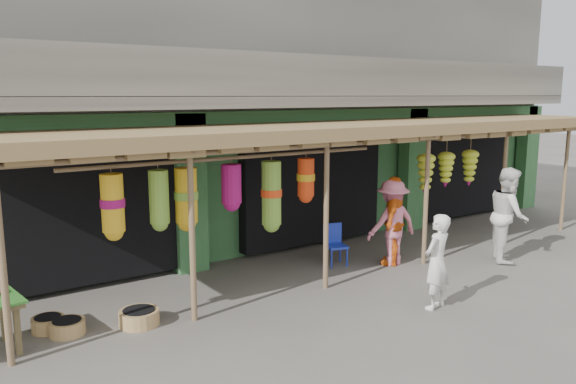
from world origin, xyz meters
TOP-DOWN VIEW (x-y plane):
  - ground at (0.00, 0.00)m, footprint 80.00×80.00m
  - building at (-0.00, 4.87)m, footprint 16.40×6.80m
  - awning at (-0.16, 0.80)m, footprint 14.00×2.70m
  - blue_chair at (-0.49, 0.79)m, footprint 0.48×0.48m
  - basket_left at (-5.69, 0.35)m, footprint 0.64×0.64m
  - basket_mid at (-4.74, 0.10)m, footprint 0.64×0.64m
  - basket_right at (-5.89, 0.64)m, footprint 0.48×0.48m
  - person_front at (-0.65, -1.92)m, footprint 0.62×0.48m
  - person_right at (2.57, -0.99)m, footprint 1.17×1.17m
  - person_vendor at (0.49, 0.15)m, footprint 1.10×0.94m
  - person_shopper at (0.44, 0.15)m, footprint 1.18×0.77m

SIDE VIEW (x-z plane):
  - ground at x=0.00m, z-range 0.00..0.00m
  - basket_right at x=-5.89m, z-range 0.00..0.21m
  - basket_left at x=-5.69m, z-range 0.00..0.21m
  - basket_mid at x=-4.74m, z-range 0.00..0.23m
  - blue_chair at x=-0.49m, z-range 0.05..0.86m
  - person_front at x=-0.65m, z-range 0.00..1.52m
  - person_shopper at x=0.44m, z-range 0.00..1.71m
  - person_vendor at x=0.49m, z-range 0.00..1.77m
  - person_right at x=2.57m, z-range 0.00..1.91m
  - awning at x=-0.16m, z-range 1.17..3.96m
  - building at x=0.00m, z-range -0.13..6.87m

